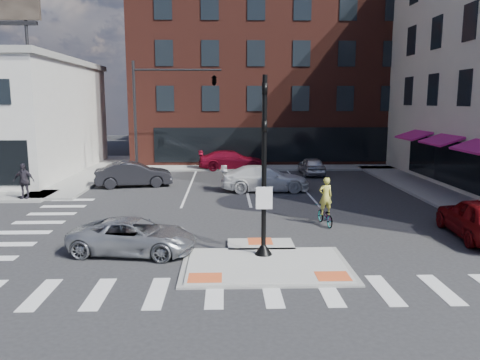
{
  "coord_description": "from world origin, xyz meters",
  "views": [
    {
      "loc": [
        -1.29,
        -14.84,
        5.25
      ],
      "look_at": [
        -0.66,
        4.51,
        2.0
      ],
      "focal_mm": 35.0,
      "sensor_mm": 36.0,
      "label": 1
    }
  ],
  "objects_px": {
    "bg_car_dark": "(134,174)",
    "cyclist": "(325,209)",
    "white_pickup": "(265,178)",
    "pedestrian_b": "(24,181)",
    "bg_car_red": "(231,160)",
    "red_sedan": "(479,218)",
    "silver_suv": "(134,236)",
    "bg_car_silver": "(312,166)"
  },
  "relations": [
    {
      "from": "white_pickup",
      "to": "bg_car_silver",
      "type": "bearing_deg",
      "value": -32.82
    },
    {
      "from": "white_pickup",
      "to": "bg_car_silver",
      "type": "xyz_separation_m",
      "value": [
        3.92,
        6.12,
        -0.1
      ]
    },
    {
      "from": "red_sedan",
      "to": "bg_car_dark",
      "type": "bearing_deg",
      "value": -32.44
    },
    {
      "from": "red_sedan",
      "to": "silver_suv",
      "type": "bearing_deg",
      "value": 10.77
    },
    {
      "from": "bg_car_silver",
      "to": "silver_suv",
      "type": "bearing_deg",
      "value": 60.6
    },
    {
      "from": "silver_suv",
      "to": "red_sedan",
      "type": "relative_size",
      "value": 0.93
    },
    {
      "from": "bg_car_red",
      "to": "bg_car_silver",
      "type": "bearing_deg",
      "value": -120.55
    },
    {
      "from": "red_sedan",
      "to": "white_pickup",
      "type": "relative_size",
      "value": 0.91
    },
    {
      "from": "red_sedan",
      "to": "bg_car_dark",
      "type": "height_order",
      "value": "red_sedan"
    },
    {
      "from": "silver_suv",
      "to": "pedestrian_b",
      "type": "relative_size",
      "value": 2.33
    },
    {
      "from": "red_sedan",
      "to": "pedestrian_b",
      "type": "height_order",
      "value": "pedestrian_b"
    },
    {
      "from": "silver_suv",
      "to": "pedestrian_b",
      "type": "xyz_separation_m",
      "value": [
        -7.5,
        8.95,
        0.48
      ]
    },
    {
      "from": "white_pickup",
      "to": "cyclist",
      "type": "distance_m",
      "value": 8.1
    },
    {
      "from": "bg_car_dark",
      "to": "bg_car_silver",
      "type": "distance_m",
      "value": 12.76
    },
    {
      "from": "white_pickup",
      "to": "bg_car_silver",
      "type": "distance_m",
      "value": 7.27
    },
    {
      "from": "cyclist",
      "to": "bg_car_dark",
      "type": "bearing_deg",
      "value": -53.18
    },
    {
      "from": "red_sedan",
      "to": "bg_car_red",
      "type": "relative_size",
      "value": 0.92
    },
    {
      "from": "bg_car_dark",
      "to": "silver_suv",
      "type": "bearing_deg",
      "value": 179.73
    },
    {
      "from": "silver_suv",
      "to": "bg_car_silver",
      "type": "distance_m",
      "value": 19.94
    },
    {
      "from": "white_pickup",
      "to": "bg_car_dark",
      "type": "distance_m",
      "value": 8.25
    },
    {
      "from": "bg_car_dark",
      "to": "bg_car_red",
      "type": "distance_m",
      "value": 9.57
    },
    {
      "from": "silver_suv",
      "to": "bg_car_red",
      "type": "distance_m",
      "value": 20.79
    },
    {
      "from": "bg_car_silver",
      "to": "cyclist",
      "type": "bearing_deg",
      "value": 80.91
    },
    {
      "from": "white_pickup",
      "to": "pedestrian_b",
      "type": "height_order",
      "value": "pedestrian_b"
    },
    {
      "from": "silver_suv",
      "to": "red_sedan",
      "type": "xyz_separation_m",
      "value": [
        13.0,
        1.34,
        0.19
      ]
    },
    {
      "from": "white_pickup",
      "to": "cyclist",
      "type": "xyz_separation_m",
      "value": [
        1.92,
        -7.87,
        -0.06
      ]
    },
    {
      "from": "pedestrian_b",
      "to": "silver_suv",
      "type": "bearing_deg",
      "value": -49.07
    },
    {
      "from": "white_pickup",
      "to": "bg_car_dark",
      "type": "relative_size",
      "value": 1.11
    },
    {
      "from": "bg_car_red",
      "to": "white_pickup",
      "type": "bearing_deg",
      "value": -172.13
    },
    {
      "from": "bg_car_silver",
      "to": "bg_car_dark",
      "type": "bearing_deg",
      "value": 19.13
    },
    {
      "from": "silver_suv",
      "to": "bg_car_red",
      "type": "height_order",
      "value": "bg_car_red"
    },
    {
      "from": "bg_car_dark",
      "to": "cyclist",
      "type": "distance_m",
      "value": 13.86
    },
    {
      "from": "bg_car_dark",
      "to": "bg_car_red",
      "type": "xyz_separation_m",
      "value": [
        6.19,
        7.3,
        -0.03
      ]
    },
    {
      "from": "red_sedan",
      "to": "white_pickup",
      "type": "height_order",
      "value": "red_sedan"
    },
    {
      "from": "silver_suv",
      "to": "bg_car_silver",
      "type": "xyz_separation_m",
      "value": [
        9.5,
        17.54,
        0.04
      ]
    },
    {
      "from": "white_pickup",
      "to": "cyclist",
      "type": "relative_size",
      "value": 2.51
    },
    {
      "from": "silver_suv",
      "to": "bg_car_silver",
      "type": "height_order",
      "value": "bg_car_silver"
    },
    {
      "from": "bg_car_red",
      "to": "cyclist",
      "type": "height_order",
      "value": "cyclist"
    },
    {
      "from": "bg_car_silver",
      "to": "bg_car_red",
      "type": "height_order",
      "value": "bg_car_red"
    },
    {
      "from": "pedestrian_b",
      "to": "white_pickup",
      "type": "bearing_deg",
      "value": 11.65
    },
    {
      "from": "bg_car_silver",
      "to": "pedestrian_b",
      "type": "distance_m",
      "value": 19.05
    },
    {
      "from": "red_sedan",
      "to": "bg_car_silver",
      "type": "relative_size",
      "value": 1.23
    }
  ]
}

